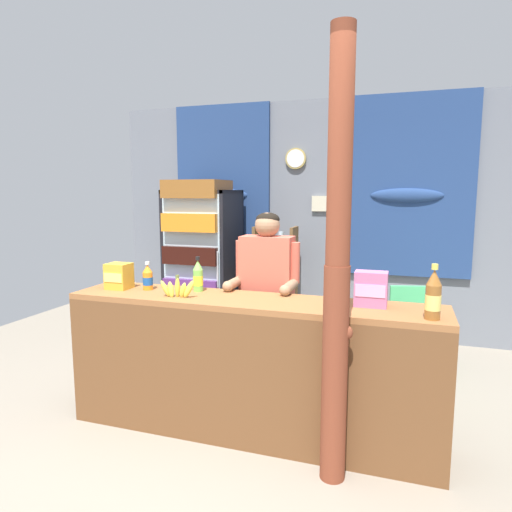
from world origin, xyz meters
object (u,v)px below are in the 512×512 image
at_px(plastic_lawn_chair, 409,322).
at_px(snack_box_choco_powder, 119,276).
at_px(drink_fridge, 202,251).
at_px(timber_post, 337,275).
at_px(banana_bunch, 177,289).
at_px(soda_bottle_lime_soda, 198,277).
at_px(soda_bottle_orange_soda, 148,278).
at_px(shopkeeper, 267,286).
at_px(stall_counter, 245,359).
at_px(snack_box_wafer, 371,289).
at_px(bottle_shelf_rack, 275,280).
at_px(soda_bottle_iced_tea, 433,296).

height_order(plastic_lawn_chair, snack_box_choco_powder, snack_box_choco_powder).
bearing_deg(drink_fridge, timber_post, -50.05).
distance_m(plastic_lawn_chair, banana_bunch, 2.26).
bearing_deg(plastic_lawn_chair, banana_bunch, -134.68).
distance_m(drink_fridge, soda_bottle_lime_soda, 1.99).
distance_m(drink_fridge, soda_bottle_orange_soda, 1.94).
relative_size(timber_post, soda_bottle_orange_soda, 12.17).
relative_size(shopkeeper, snack_box_choco_powder, 7.98).
height_order(drink_fridge, banana_bunch, drink_fridge).
relative_size(timber_post, drink_fridge, 1.41).
relative_size(stall_counter, timber_post, 1.01).
bearing_deg(snack_box_wafer, stall_counter, -168.76).
relative_size(bottle_shelf_rack, plastic_lawn_chair, 1.51).
xyz_separation_m(stall_counter, bottle_shelf_rack, (-0.42, 2.23, 0.09)).
height_order(soda_bottle_orange_soda, snack_box_wafer, snack_box_wafer).
height_order(soda_bottle_orange_soda, soda_bottle_lime_soda, soda_bottle_lime_soda).
bearing_deg(bottle_shelf_rack, soda_bottle_iced_tea, -55.15).
xyz_separation_m(drink_fridge, shopkeeper, (1.25, -1.49, -0.04)).
height_order(snack_box_wafer, snack_box_choco_powder, snack_box_wafer).
distance_m(bottle_shelf_rack, soda_bottle_orange_soda, 2.15).
relative_size(plastic_lawn_chair, shopkeeper, 0.56).
bearing_deg(banana_bunch, soda_bottle_orange_soda, 155.45).
xyz_separation_m(timber_post, soda_bottle_iced_tea, (0.52, 0.20, -0.12)).
xyz_separation_m(drink_fridge, plastic_lawn_chair, (2.31, -0.47, -0.51)).
height_order(shopkeeper, soda_bottle_lime_soda, shopkeeper).
relative_size(timber_post, soda_bottle_lime_soda, 10.01).
relative_size(bottle_shelf_rack, snack_box_wafer, 5.78).
height_order(timber_post, plastic_lawn_chair, timber_post).
height_order(shopkeeper, banana_bunch, shopkeeper).
xyz_separation_m(stall_counter, plastic_lawn_chair, (1.05, 1.56, -0.09)).
bearing_deg(stall_counter, soda_bottle_iced_tea, -1.77).
xyz_separation_m(bottle_shelf_rack, snack_box_choco_powder, (-0.62, -2.12, 0.39)).
bearing_deg(soda_bottle_lime_soda, bottle_shelf_rack, 89.58).
height_order(timber_post, banana_bunch, timber_post).
bearing_deg(banana_bunch, soda_bottle_iced_tea, -1.19).
bearing_deg(banana_bunch, shopkeeper, 48.05).
relative_size(plastic_lawn_chair, soda_bottle_iced_tea, 2.68).
distance_m(stall_counter, soda_bottle_orange_soda, 0.96).
relative_size(snack_box_wafer, banana_bunch, 0.83).
bearing_deg(soda_bottle_orange_soda, shopkeeper, 25.80).
bearing_deg(soda_bottle_orange_soda, snack_box_wafer, 0.41).
distance_m(bottle_shelf_rack, shopkeeper, 1.77).
bearing_deg(snack_box_wafer, timber_post, -112.25).
distance_m(bottle_shelf_rack, soda_bottle_iced_tea, 2.79).
height_order(soda_bottle_orange_soda, banana_bunch, soda_bottle_orange_soda).
bearing_deg(banana_bunch, plastic_lawn_chair, 45.32).
distance_m(timber_post, soda_bottle_orange_soda, 1.51).
relative_size(timber_post, soda_bottle_iced_tea, 8.00).
bearing_deg(stall_counter, snack_box_wafer, 11.24).
xyz_separation_m(plastic_lawn_chair, banana_bunch, (-1.55, -1.57, 0.53)).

